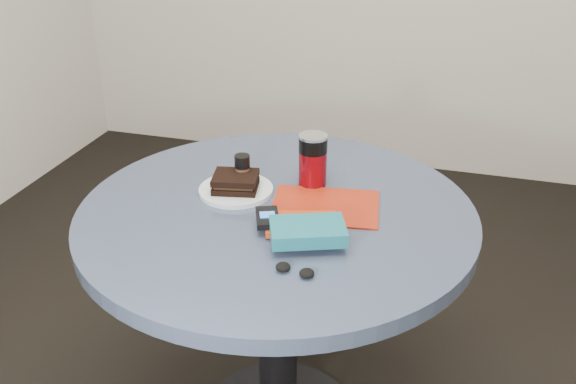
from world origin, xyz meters
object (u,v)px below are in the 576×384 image
(table, at_px, (277,263))
(headphones, at_px, (295,270))
(sandwich, at_px, (236,182))
(magazine, at_px, (325,206))
(novel, at_px, (308,231))
(mp3_player, at_px, (267,218))
(pepper_grinder, at_px, (243,171))
(plate, at_px, (236,190))
(red_book, at_px, (302,224))
(soda_can, at_px, (313,160))

(table, bearing_deg, headphones, -65.27)
(sandwich, xyz_separation_m, magazine, (0.24, -0.01, -0.03))
(novel, xyz_separation_m, mp3_player, (-0.11, 0.05, -0.01))
(pepper_grinder, xyz_separation_m, novel, (0.24, -0.23, -0.01))
(mp3_player, bearing_deg, novel, -23.38)
(magazine, relative_size, headphones, 2.93)
(table, bearing_deg, sandwich, 158.52)
(table, height_order, plate, plate)
(table, height_order, sandwich, sandwich)
(pepper_grinder, bearing_deg, mp3_player, -55.04)
(pepper_grinder, height_order, mp3_player, pepper_grinder)
(plate, relative_size, sandwich, 1.49)
(red_book, height_order, novel, novel)
(soda_can, bearing_deg, magazine, -61.44)
(pepper_grinder, height_order, novel, pepper_grinder)
(headphones, bearing_deg, novel, 91.65)
(sandwich, distance_m, headphones, 0.40)
(headphones, bearing_deg, red_book, 100.65)
(red_book, bearing_deg, table, 122.43)
(novel, bearing_deg, magazine, 69.70)
(table, distance_m, red_book, 0.21)
(sandwich, xyz_separation_m, pepper_grinder, (0.01, 0.04, 0.02))
(plate, xyz_separation_m, mp3_player, (0.14, -0.15, 0.02))
(soda_can, bearing_deg, headphones, -80.68)
(table, xyz_separation_m, plate, (-0.13, 0.05, 0.17))
(soda_can, distance_m, novel, 0.31)
(red_book, xyz_separation_m, headphones, (0.03, -0.19, -0.00))
(plate, xyz_separation_m, sandwich, (0.00, -0.00, 0.03))
(mp3_player, relative_size, headphones, 1.15)
(novel, distance_m, headphones, 0.12)
(red_book, bearing_deg, sandwich, 133.59)
(pepper_grinder, bearing_deg, novel, -44.00)
(red_book, distance_m, novel, 0.08)
(table, distance_m, novel, 0.27)
(red_book, xyz_separation_m, novel, (0.03, -0.07, 0.02))
(table, distance_m, plate, 0.22)
(red_book, height_order, headphones, same)
(pepper_grinder, xyz_separation_m, red_book, (0.21, -0.16, -0.04))
(plate, xyz_separation_m, headphones, (0.25, -0.32, 0.00))
(magazine, bearing_deg, headphones, -97.23)
(sandwich, bearing_deg, plate, 107.81)
(headphones, bearing_deg, plate, 128.11)
(sandwich, xyz_separation_m, soda_can, (0.18, 0.11, 0.04))
(table, height_order, pepper_grinder, pepper_grinder)
(plate, height_order, novel, novel)
(soda_can, bearing_deg, plate, -150.58)
(novel, bearing_deg, sandwich, 120.47)
(sandwich, bearing_deg, red_book, -31.09)
(plate, xyz_separation_m, soda_can, (0.18, 0.10, 0.07))
(plate, distance_m, red_book, 0.25)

